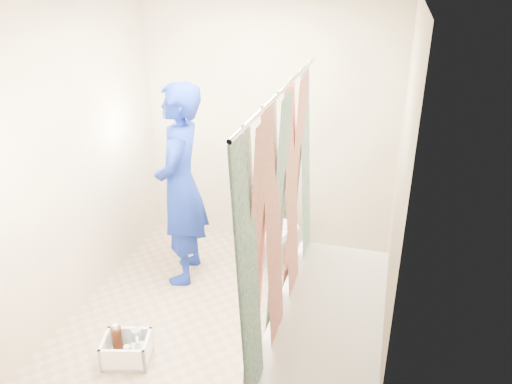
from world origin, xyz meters
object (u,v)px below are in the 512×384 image
(bathtub, at_px, (326,341))
(plumber, at_px, (181,186))
(toilet, at_px, (272,226))
(cleaning_caddy, at_px, (128,350))

(bathtub, distance_m, plumber, 1.74)
(bathtub, bearing_deg, plumber, 148.22)
(toilet, distance_m, plumber, 0.98)
(plumber, bearing_deg, toilet, 114.19)
(bathtub, relative_size, toilet, 2.48)
(plumber, distance_m, cleaning_caddy, 1.37)
(bathtub, relative_size, plumber, 1.00)
(toilet, height_order, plumber, plumber)
(toilet, bearing_deg, plumber, -168.08)
(plumber, bearing_deg, cleaning_caddy, -8.12)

